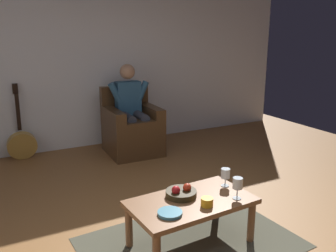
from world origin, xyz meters
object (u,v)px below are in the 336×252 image
(wine_glass_far, at_px, (238,184))
(coffee_table, at_px, (191,206))
(wine_glass_near, at_px, (225,174))
(person_seated, at_px, (131,106))
(armchair, at_px, (132,129))
(fruit_bowl, at_px, (181,193))
(candle_jar, at_px, (207,202))
(guitar, at_px, (22,143))
(decorative_dish, at_px, (170,213))

(wine_glass_far, bearing_deg, coffee_table, -23.86)
(coffee_table, bearing_deg, wine_glass_near, -166.86)
(person_seated, relative_size, coffee_table, 1.23)
(armchair, relative_size, fruit_bowl, 3.68)
(wine_glass_near, xyz_separation_m, wine_glass_far, (0.06, 0.24, 0.01))
(candle_jar, bearing_deg, guitar, -70.34)
(fruit_bowl, bearing_deg, guitar, -70.52)
(coffee_table, height_order, candle_jar, candle_jar)
(person_seated, xyz_separation_m, wine_glass_near, (0.04, 2.28, -0.19))
(wine_glass_far, xyz_separation_m, fruit_bowl, (0.38, -0.24, -0.09))
(armchair, height_order, person_seated, person_seated)
(person_seated, distance_m, decorative_dish, 2.62)
(wine_glass_far, relative_size, fruit_bowl, 0.71)
(person_seated, bearing_deg, wine_glass_near, 90.84)
(person_seated, height_order, candle_jar, person_seated)
(person_seated, distance_m, wine_glass_near, 2.29)
(decorative_dish, bearing_deg, coffee_table, -153.65)
(fruit_bowl, height_order, candle_jar, fruit_bowl)
(candle_jar, bearing_deg, armchair, -98.71)
(wine_glass_far, height_order, fruit_bowl, wine_glass_far)
(armchair, relative_size, person_seated, 0.74)
(coffee_table, xyz_separation_m, candle_jar, (-0.05, 0.14, 0.09))
(coffee_table, relative_size, wine_glass_far, 5.73)
(coffee_table, relative_size, candle_jar, 10.79)
(coffee_table, bearing_deg, fruit_bowl, -66.43)
(wine_glass_near, bearing_deg, decorative_dish, 18.62)
(coffee_table, bearing_deg, wine_glass_far, 156.14)
(fruit_bowl, distance_m, decorative_dish, 0.31)
(person_seated, relative_size, decorative_dish, 6.83)
(armchair, bearing_deg, guitar, -14.59)
(guitar, distance_m, candle_jar, 3.14)
(guitar, distance_m, fruit_bowl, 2.89)
(wine_glass_near, bearing_deg, person_seated, -91.04)
(coffee_table, distance_m, wine_glass_near, 0.44)
(armchair, xyz_separation_m, fruit_bowl, (0.48, 2.29, 0.08))
(person_seated, distance_m, fruit_bowl, 2.35)
(coffee_table, distance_m, wine_glass_far, 0.41)
(armchair, height_order, guitar, guitar)
(coffee_table, xyz_separation_m, wine_glass_near, (-0.40, -0.09, 0.16))
(coffee_table, xyz_separation_m, decorative_dish, (0.26, 0.13, 0.07))
(wine_glass_far, bearing_deg, wine_glass_near, -104.12)
(guitar, xyz_separation_m, decorative_dish, (-0.74, 2.94, 0.17))
(person_seated, bearing_deg, decorative_dish, 76.22)
(coffee_table, height_order, guitar, guitar)
(wine_glass_near, bearing_deg, armchair, -91.05)
(wine_glass_near, distance_m, fruit_bowl, 0.45)
(coffee_table, relative_size, wine_glass_near, 6.41)
(wine_glass_near, distance_m, decorative_dish, 0.70)
(coffee_table, xyz_separation_m, fruit_bowl, (0.04, -0.09, 0.09))
(guitar, bearing_deg, fruit_bowl, 109.48)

